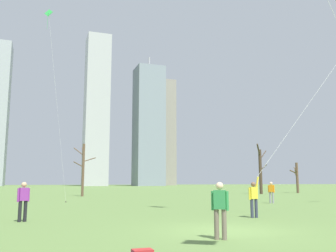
{
  "coord_description": "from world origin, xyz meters",
  "views": [
    {
      "loc": [
        -6.0,
        -11.43,
        1.63
      ],
      "look_at": [
        0.0,
        6.0,
        4.42
      ],
      "focal_mm": 39.42,
      "sensor_mm": 36.0,
      "label": 1
    }
  ],
  "objects_px": {
    "kite_flyer_midfield_right_yellow": "(298,130)",
    "bystander_watching_nearby": "(220,207)",
    "bystander_far_off_by_trees": "(23,199)",
    "bare_tree_leftmost": "(83,168)",
    "bare_tree_center": "(297,177)",
    "bystander_strolling_midfield": "(271,191)",
    "bare_tree_far_right_edge": "(260,169)",
    "distant_kite_drifting_right_green": "(50,32)"
  },
  "relations": [
    {
      "from": "bare_tree_leftmost",
      "to": "bystander_far_off_by_trees",
      "type": "bearing_deg",
      "value": -101.1
    },
    {
      "from": "kite_flyer_midfield_right_yellow",
      "to": "bystander_strolling_midfield",
      "type": "height_order",
      "value": "kite_flyer_midfield_right_yellow"
    },
    {
      "from": "bare_tree_center",
      "to": "bare_tree_leftmost",
      "type": "distance_m",
      "value": 31.43
    },
    {
      "from": "bystander_strolling_midfield",
      "to": "bare_tree_center",
      "type": "xyz_separation_m",
      "value": [
        19.07,
        21.21,
        1.49
      ]
    },
    {
      "from": "bystander_far_off_by_trees",
      "to": "bare_tree_leftmost",
      "type": "xyz_separation_m",
      "value": [
        5.21,
        26.57,
        2.29
      ]
    },
    {
      "from": "bystander_watching_nearby",
      "to": "bare_tree_far_right_edge",
      "type": "xyz_separation_m",
      "value": [
        23.29,
        33.68,
        2.39
      ]
    },
    {
      "from": "distant_kite_drifting_right_green",
      "to": "bystander_watching_nearby",
      "type": "bearing_deg",
      "value": -77.8
    },
    {
      "from": "bare_tree_center",
      "to": "bare_tree_leftmost",
      "type": "xyz_separation_m",
      "value": [
        -31.31,
        -2.53,
        0.8
      ]
    },
    {
      "from": "bare_tree_leftmost",
      "to": "bystander_watching_nearby",
      "type": "bearing_deg",
      "value": -89.4
    },
    {
      "from": "bystander_strolling_midfield",
      "to": "bare_tree_center",
      "type": "bearing_deg",
      "value": 48.04
    },
    {
      "from": "bystander_watching_nearby",
      "to": "bystander_strolling_midfield",
      "type": "relative_size",
      "value": 1.0
    },
    {
      "from": "bystander_strolling_midfield",
      "to": "bare_tree_far_right_edge",
      "type": "relative_size",
      "value": 0.24
    },
    {
      "from": "bare_tree_far_right_edge",
      "to": "kite_flyer_midfield_right_yellow",
      "type": "bearing_deg",
      "value": -119.7
    },
    {
      "from": "bystander_watching_nearby",
      "to": "distant_kite_drifting_right_green",
      "type": "relative_size",
      "value": 0.1
    },
    {
      "from": "kite_flyer_midfield_right_yellow",
      "to": "bare_tree_far_right_edge",
      "type": "height_order",
      "value": "kite_flyer_midfield_right_yellow"
    },
    {
      "from": "bystander_watching_nearby",
      "to": "bystander_far_off_by_trees",
      "type": "bearing_deg",
      "value": 128.95
    },
    {
      "from": "bystander_far_off_by_trees",
      "to": "bare_tree_leftmost",
      "type": "height_order",
      "value": "bare_tree_leftmost"
    },
    {
      "from": "bare_tree_far_right_edge",
      "to": "bystander_far_off_by_trees",
      "type": "bearing_deg",
      "value": -137.11
    },
    {
      "from": "kite_flyer_midfield_right_yellow",
      "to": "bare_tree_far_right_edge",
      "type": "xyz_separation_m",
      "value": [
        16.23,
        28.45,
        -0.88
      ]
    },
    {
      "from": "bystander_far_off_by_trees",
      "to": "bystander_watching_nearby",
      "type": "bearing_deg",
      "value": -51.05
    },
    {
      "from": "bare_tree_leftmost",
      "to": "bare_tree_far_right_edge",
      "type": "xyz_separation_m",
      "value": [
        23.64,
        0.23,
        0.09
      ]
    },
    {
      "from": "kite_flyer_midfield_right_yellow",
      "to": "bare_tree_far_right_edge",
      "type": "bearing_deg",
      "value": 60.3
    },
    {
      "from": "bystander_strolling_midfield",
      "to": "distant_kite_drifting_right_green",
      "type": "relative_size",
      "value": 0.1
    },
    {
      "from": "kite_flyer_midfield_right_yellow",
      "to": "bystander_watching_nearby",
      "type": "height_order",
      "value": "kite_flyer_midfield_right_yellow"
    },
    {
      "from": "kite_flyer_midfield_right_yellow",
      "to": "bystander_watching_nearby",
      "type": "bearing_deg",
      "value": -143.47
    },
    {
      "from": "distant_kite_drifting_right_green",
      "to": "bare_tree_far_right_edge",
      "type": "height_order",
      "value": "distant_kite_drifting_right_green"
    },
    {
      "from": "kite_flyer_midfield_right_yellow",
      "to": "bare_tree_leftmost",
      "type": "xyz_separation_m",
      "value": [
        -7.41,
        28.22,
        -0.98
      ]
    },
    {
      "from": "bystander_far_off_by_trees",
      "to": "bare_tree_leftmost",
      "type": "distance_m",
      "value": 27.18
    },
    {
      "from": "bystander_strolling_midfield",
      "to": "bare_tree_leftmost",
      "type": "relative_size",
      "value": 0.27
    },
    {
      "from": "bystander_strolling_midfield",
      "to": "distant_kite_drifting_right_green",
      "type": "height_order",
      "value": "distant_kite_drifting_right_green"
    },
    {
      "from": "kite_flyer_midfield_right_yellow",
      "to": "bystander_watching_nearby",
      "type": "relative_size",
      "value": 11.65
    },
    {
      "from": "bystander_far_off_by_trees",
      "to": "bare_tree_center",
      "type": "height_order",
      "value": "bare_tree_center"
    },
    {
      "from": "bystander_watching_nearby",
      "to": "bare_tree_leftmost",
      "type": "height_order",
      "value": "bare_tree_leftmost"
    },
    {
      "from": "bystander_far_off_by_trees",
      "to": "bare_tree_far_right_edge",
      "type": "bearing_deg",
      "value": 42.89
    },
    {
      "from": "bystander_watching_nearby",
      "to": "distant_kite_drifting_right_green",
      "type": "xyz_separation_m",
      "value": [
        -4.72,
        21.85,
        13.39
      ]
    },
    {
      "from": "kite_flyer_midfield_right_yellow",
      "to": "bystander_strolling_midfield",
      "type": "distance_m",
      "value": 11.19
    },
    {
      "from": "kite_flyer_midfield_right_yellow",
      "to": "bystander_far_off_by_trees",
      "type": "relative_size",
      "value": 11.65
    },
    {
      "from": "kite_flyer_midfield_right_yellow",
      "to": "bare_tree_leftmost",
      "type": "distance_m",
      "value": 29.19
    },
    {
      "from": "bare_tree_leftmost",
      "to": "bare_tree_far_right_edge",
      "type": "bearing_deg",
      "value": 0.55
    },
    {
      "from": "bystander_far_off_by_trees",
      "to": "bare_tree_far_right_edge",
      "type": "distance_m",
      "value": 39.45
    },
    {
      "from": "kite_flyer_midfield_right_yellow",
      "to": "distant_kite_drifting_right_green",
      "type": "distance_m",
      "value": 22.75
    },
    {
      "from": "distant_kite_drifting_right_green",
      "to": "bystander_strolling_midfield",
      "type": "bearing_deg",
      "value": -23.06
    }
  ]
}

